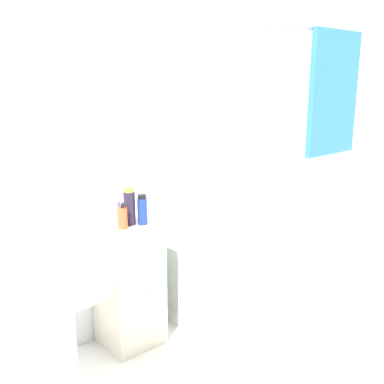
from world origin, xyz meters
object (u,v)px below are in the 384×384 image
object	(u,v)px
shampoo_bottle_tall_black	(130,207)
shampoo_bottle_blue	(142,210)
lotion_bottle_white	(116,212)
soap_dispenser	(123,218)
sink	(56,294)

from	to	relation	value
shampoo_bottle_tall_black	shampoo_bottle_blue	size ratio (longest dim) A/B	1.23
lotion_bottle_white	shampoo_bottle_blue	bearing A→B (deg)	-46.79
soap_dispenser	sink	bearing A→B (deg)	-154.81
soap_dispenser	shampoo_bottle_blue	xyz separation A→B (m)	(0.13, -0.01, 0.02)
shampoo_bottle_tall_black	shampoo_bottle_blue	world-z (taller)	shampoo_bottle_tall_black
sink	shampoo_bottle_tall_black	distance (m)	0.73
shampoo_bottle_blue	lotion_bottle_white	xyz separation A→B (m)	(-0.11, 0.12, -0.02)
shampoo_bottle_blue	soap_dispenser	bearing A→B (deg)	175.67
sink	soap_dispenser	bearing A→B (deg)	25.19
shampoo_bottle_tall_black	lotion_bottle_white	bearing A→B (deg)	126.51
sink	soap_dispenser	size ratio (longest dim) A/B	6.14
sink	shampoo_bottle_tall_black	bearing A→B (deg)	25.35
soap_dispenser	shampoo_bottle_tall_black	xyz separation A→B (m)	(0.07, 0.04, 0.05)
soap_dispenser	shampoo_bottle_tall_black	world-z (taller)	shampoo_bottle_tall_black
lotion_bottle_white	soap_dispenser	bearing A→B (deg)	-102.29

